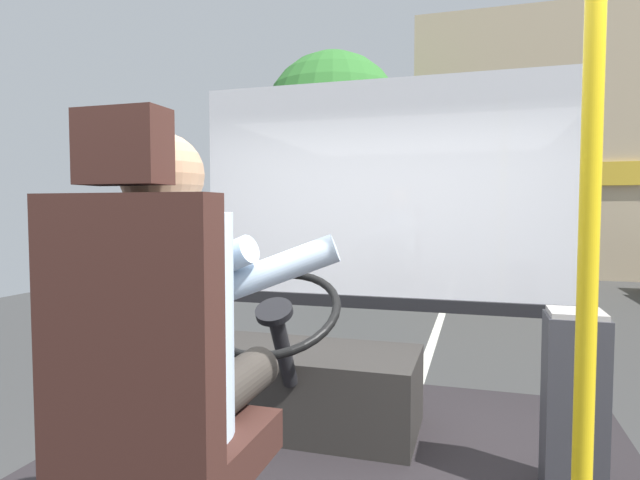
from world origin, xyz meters
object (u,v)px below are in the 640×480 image
object	(u,v)px
driver_seat	(154,409)
bus_driver	(175,319)
steering_console	(308,385)
handrail_pole	(590,203)
fare_box	(574,404)
parked_car_black	(637,248)

from	to	relation	value
driver_seat	bus_driver	world-z (taller)	driver_seat
steering_console	handrail_pole	size ratio (longest dim) A/B	0.49
bus_driver	steering_console	world-z (taller)	bus_driver
bus_driver	driver_seat	bearing A→B (deg)	-90.00
steering_console	fare_box	bearing A→B (deg)	-14.44
bus_driver	parked_car_black	distance (m)	17.13
driver_seat	fare_box	distance (m)	1.57
parked_car_black	handrail_pole	bearing A→B (deg)	-104.80
bus_driver	handrail_pole	world-z (taller)	handrail_pole
handrail_pole	driver_seat	bearing A→B (deg)	-174.89
bus_driver	parked_car_black	bearing A→B (deg)	71.79
fare_box	bus_driver	bearing A→B (deg)	-142.61
steering_console	handrail_pole	bearing A→B (deg)	-49.38
steering_console	fare_box	size ratio (longest dim) A/B	1.51
bus_driver	steering_console	size ratio (longest dim) A/B	0.76
handrail_pole	bus_driver	bearing A→B (deg)	179.22
bus_driver	fare_box	size ratio (longest dim) A/B	1.14
steering_console	fare_box	distance (m)	1.23
handrail_pole	parked_car_black	bearing A→B (deg)	75.20
handrail_pole	fare_box	xyz separation A→B (m)	(0.13, 0.92, -0.77)
fare_box	driver_seat	bearing A→B (deg)	-139.44
driver_seat	steering_console	size ratio (longest dim) A/B	1.23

